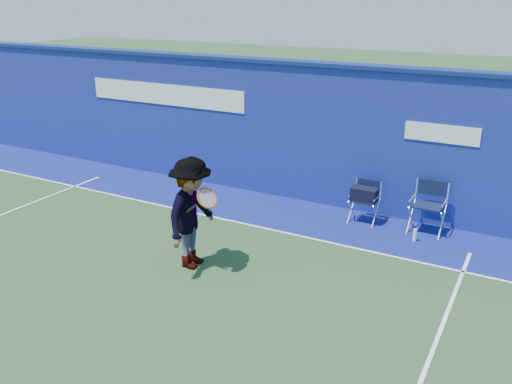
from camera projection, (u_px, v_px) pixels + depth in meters
The scene contains 8 objects.
ground at pixel (129, 293), 8.50m from camera, with size 80.00×80.00×0.00m, color #274625.
stadium_wall at pixel (278, 128), 12.25m from camera, with size 24.00×0.50×3.08m.
out_of_bounds_strip at pixel (255, 208), 11.88m from camera, with size 24.00×1.80×0.01m, color navy.
court_lines at pixel (153, 276), 8.99m from camera, with size 24.00×12.00×0.01m.
directors_chair_left at pixel (364, 205), 11.02m from camera, with size 0.51×0.46×0.86m.
directors_chair_right at pixel (427, 217), 10.57m from camera, with size 0.60×0.54×1.01m.
water_bottle at pixel (415, 235), 10.23m from camera, with size 0.07×0.07×0.25m, color white.
tennis_player at pixel (192, 213), 9.04m from camera, with size 0.99×1.31×1.93m.
Camera 1 is at (5.31, -5.57, 4.41)m, focal length 38.00 mm.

